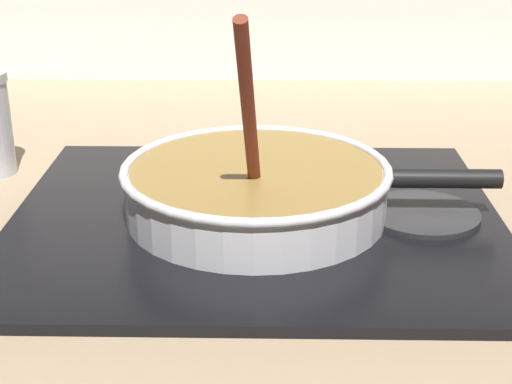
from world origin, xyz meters
name	(u,v)px	position (x,y,z in m)	size (l,w,h in m)	color
ground	(174,280)	(0.00, 0.00, -0.02)	(2.40, 1.60, 0.04)	#9E8466
hob_plate	(256,219)	(0.08, 0.10, 0.01)	(0.56, 0.48, 0.01)	black
burner_ring	(256,211)	(0.08, 0.10, 0.02)	(0.17, 0.17, 0.01)	#592D0C
spare_burner	(422,213)	(0.28, 0.10, 0.01)	(0.13, 0.13, 0.01)	#262628
cooking_pan	(257,188)	(0.09, 0.10, 0.05)	(0.43, 0.31, 0.25)	silver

